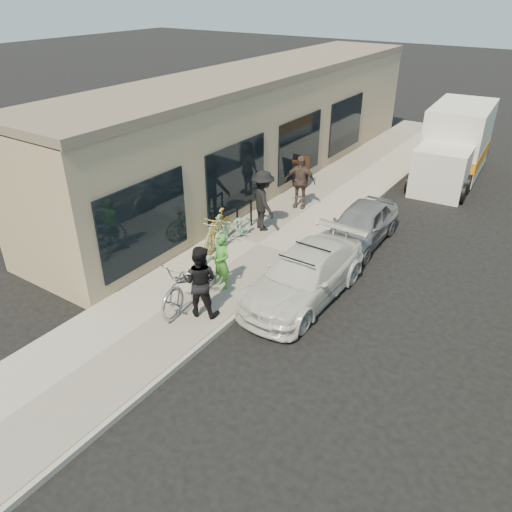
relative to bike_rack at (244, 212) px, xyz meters
The scene contains 17 objects.
ground 4.72m from the bike_rack, 50.95° to the right, with size 120.00×120.00×0.00m, color black.
sidewalk 1.29m from the bike_rack, 33.57° to the right, with size 3.00×34.00×0.15m, color #9F998F.
curb 2.64m from the bike_rack, 14.07° to the right, with size 0.12×34.00×0.13m, color #9B978D.
storefront 5.14m from the bike_rack, 117.79° to the left, with size 3.60×20.00×4.22m.
bike_rack is the anchor object (origin of this frame).
sandwich_board 4.13m from the bike_rack, 95.67° to the left, with size 0.80×0.81×1.11m.
sedan_white 3.97m from the bike_rack, 32.69° to the right, with size 1.80×4.28×1.27m.
sedan_silver 3.58m from the bike_rack, 22.51° to the left, with size 1.44×3.57×1.22m, color gray.
moving_truck 9.77m from the bike_rack, 66.17° to the left, with size 2.52×5.78×2.77m.
tandem_bike 4.28m from the bike_rack, 71.64° to the right, with size 0.85×2.44×1.28m, color #B3B2B5.
woman_rider 3.48m from the bike_rack, 64.22° to the right, with size 0.54×0.35×1.48m, color #449632.
man_standing 4.69m from the bike_rack, 67.30° to the right, with size 0.85×0.66×1.76m, color black.
cruiser_bike_a 1.48m from the bike_rack, 89.08° to the right, with size 0.43×1.53×0.92m, color #8CD0BC.
cruiser_bike_b 0.95m from the bike_rack, 74.74° to the right, with size 0.58×1.67×0.88m, color #8CD0BC.
cruiser_bike_c 1.37m from the bike_rack, 88.65° to the right, with size 0.50×1.76×1.06m, color gold.
bystander_a 0.72m from the bike_rack, 30.42° to the left, with size 1.23×0.71×1.90m, color black.
bystander_b 2.56m from the bike_rack, 76.97° to the left, with size 1.06×0.44×1.81m, color #4F3D38.
Camera 1 is at (5.31, -7.97, 7.03)m, focal length 35.00 mm.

